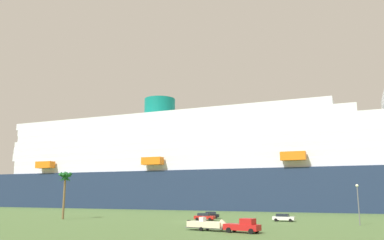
{
  "coord_description": "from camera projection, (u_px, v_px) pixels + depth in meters",
  "views": [
    {
      "loc": [
        29.22,
        -80.35,
        6.0
      ],
      "look_at": [
        -8.78,
        33.22,
        28.58
      ],
      "focal_mm": 36.38,
      "sensor_mm": 36.0,
      "label": 1
    }
  ],
  "objects": [
    {
      "name": "ground_plane",
      "position": [
        218.0,
        215.0,
        110.83
      ],
      "size": [
        600.0,
        600.0,
        0.0
      ],
      "primitive_type": "plane",
      "color": "#4C6B38"
    },
    {
      "name": "cruise_ship",
      "position": [
        237.0,
        169.0,
        152.1
      ],
      "size": [
        266.28,
        55.22,
        58.68
      ],
      "color": "#1E2D4C",
      "rests_on": "ground_plane"
    },
    {
      "name": "pickup_truck",
      "position": [
        243.0,
        226.0,
        59.66
      ],
      "size": [
        5.92,
        3.35,
        2.2
      ],
      "color": "red",
      "rests_on": "ground_plane"
    },
    {
      "name": "small_boat_on_trailer",
      "position": [
        210.0,
        225.0,
        62.84
      ],
      "size": [
        8.57,
        3.64,
        2.15
      ],
      "color": "#595960",
      "rests_on": "ground_plane"
    },
    {
      "name": "palm_tree",
      "position": [
        65.0,
        180.0,
        92.69
      ],
      "size": [
        3.32,
        3.46,
        11.01
      ],
      "color": "brown",
      "rests_on": "ground_plane"
    },
    {
      "name": "street_lamp",
      "position": [
        358.0,
        198.0,
        74.36
      ],
      "size": [
        0.56,
        0.56,
        7.71
      ],
      "color": "slate",
      "rests_on": "ground_plane"
    },
    {
      "name": "parked_car_white_van",
      "position": [
        283.0,
        217.0,
        83.91
      ],
      "size": [
        4.8,
        2.43,
        1.58
      ],
      "color": "white",
      "rests_on": "ground_plane"
    },
    {
      "name": "parked_car_black_coupe",
      "position": [
        210.0,
        215.0,
        93.76
      ],
      "size": [
        4.72,
        2.68,
        1.58
      ],
      "color": "black",
      "rests_on": "ground_plane"
    },
    {
      "name": "parked_car_red_hatchback",
      "position": [
        204.0,
        217.0,
        86.83
      ],
      "size": [
        4.59,
        2.08,
        1.58
      ],
      "color": "red",
      "rests_on": "ground_plane"
    }
  ]
}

